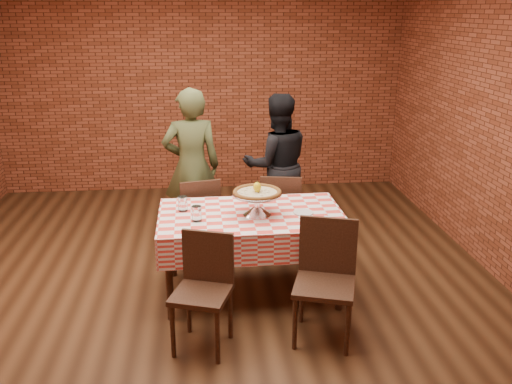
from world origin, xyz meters
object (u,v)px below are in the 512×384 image
table (251,254)px  chair_near_right (324,284)px  pizza_stand (257,204)px  diner_black (277,165)px  water_glass_left (197,214)px  diner_olive (192,167)px  chair_near_left (201,295)px  water_glass_right (183,204)px  condiment_caddy (248,193)px  chair_far_right (281,213)px  pizza (257,193)px  chair_far_left (198,217)px

table → chair_near_right: 0.94m
pizza_stand → diner_black: diner_black is taller
water_glass_left → diner_olive: size_ratio=0.08×
chair_near_left → diner_olive: size_ratio=0.52×
water_glass_right → condiment_caddy: size_ratio=0.85×
chair_near_left → chair_far_right: chair_far_right is taller
pizza → water_glass_right: pizza is taller
chair_near_left → diner_black: (0.86, 2.24, 0.36)m
chair_near_left → table: bearing=80.7°
pizza → chair_near_left: pizza is taller
table → chair_far_left: bearing=121.3°
chair_near_left → chair_far_left: 1.62m
condiment_caddy → diner_black: bearing=64.9°
chair_far_right → diner_black: size_ratio=0.56×
chair_near_right → pizza_stand: bearing=137.2°
pizza → condiment_caddy: size_ratio=2.70×
chair_near_right → pizza: bearing=137.2°
water_glass_right → condiment_caddy: 0.63m
pizza_stand → chair_far_right: pizza_stand is taller
table → chair_near_right: (0.49, -0.80, 0.09)m
water_glass_left → condiment_caddy: bearing=45.2°
condiment_caddy → chair_near_left: condiment_caddy is taller
pizza_stand → water_glass_left: 0.53m
diner_black → chair_near_left: bearing=63.5°
chair_near_left → diner_black: bearing=87.8°
chair_near_left → chair_near_right: size_ratio=0.94×
chair_far_left → table: bearing=109.0°
water_glass_right → chair_far_right: (0.98, 0.69, -0.38)m
table → chair_far_right: size_ratio=1.79×
water_glass_right → chair_far_left: size_ratio=0.15×
pizza_stand → chair_far_right: bearing=68.6°
condiment_caddy → diner_olive: (-0.53, 0.91, 0.01)m
diner_olive → diner_black: (0.94, 0.16, -0.05)m
diner_black → pizza_stand: bearing=70.3°
condiment_caddy → diner_black: 1.14m
chair_near_left → condiment_caddy: bearing=88.1°
diner_black → chair_near_right: bearing=86.4°
diner_olive → chair_near_right: bearing=111.7°
water_glass_left → chair_far_left: water_glass_left is taller
pizza → chair_near_right: (0.44, -0.77, -0.49)m
water_glass_right → table: bearing=-11.9°
condiment_caddy → chair_far_left: (-0.48, 0.45, -0.40)m
chair_far_left → pizza_stand: bearing=110.5°
pizza → chair_far_left: bearing=122.7°
chair_far_left → chair_near_right: bearing=109.0°
water_glass_right → diner_olive: diner_olive is taller
chair_near_left → diner_black: diner_black is taller
table → pizza: 0.58m
chair_near_left → diner_olive: (-0.08, 2.08, 0.40)m
water_glass_right → chair_far_right: bearing=35.4°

